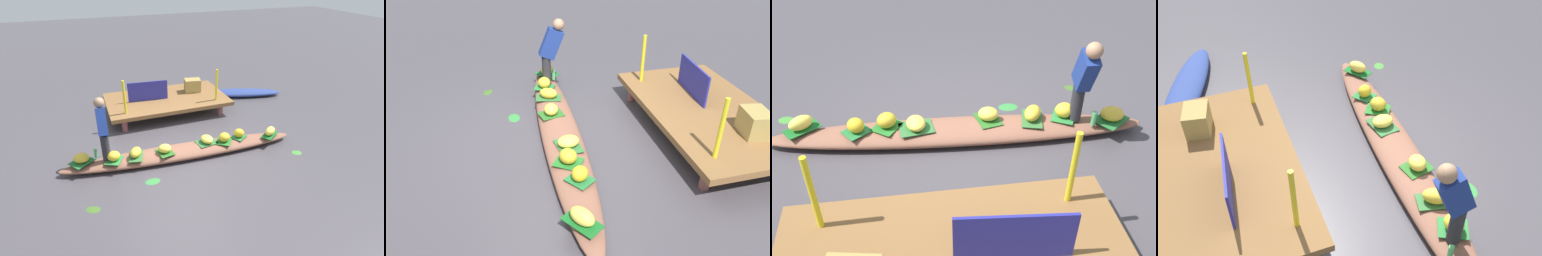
% 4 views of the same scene
% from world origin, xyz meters
% --- Properties ---
extents(canal_water, '(40.00, 40.00, 0.00)m').
position_xyz_m(canal_water, '(0.00, 0.00, 0.00)').
color(canal_water, '#464146').
rests_on(canal_water, ground).
extents(dock_platform, '(3.20, 1.80, 0.41)m').
position_xyz_m(dock_platform, '(0.30, 2.28, 0.35)').
color(dock_platform, brown).
rests_on(dock_platform, ground).
extents(vendor_boat, '(5.03, 0.88, 0.22)m').
position_xyz_m(vendor_boat, '(0.00, 0.00, 0.11)').
color(vendor_boat, brown).
rests_on(vendor_boat, ground).
extents(moored_boat, '(2.68, 1.32, 0.20)m').
position_xyz_m(moored_boat, '(2.67, 2.60, 0.10)').
color(moored_boat, navy).
rests_on(moored_boat, ground).
extents(leaf_mat_0, '(0.42, 0.44, 0.01)m').
position_xyz_m(leaf_mat_0, '(-1.44, 0.01, 0.22)').
color(leaf_mat_0, '#297A36').
rests_on(leaf_mat_0, vendor_boat).
extents(banana_bunch_0, '(0.27, 0.25, 0.19)m').
position_xyz_m(banana_bunch_0, '(-1.44, 0.01, 0.32)').
color(banana_bunch_0, yellow).
rests_on(banana_bunch_0, vendor_boat).
extents(leaf_mat_1, '(0.37, 0.49, 0.01)m').
position_xyz_m(leaf_mat_1, '(-1.01, 0.01, 0.22)').
color(leaf_mat_1, '#336C33').
rests_on(leaf_mat_1, vendor_boat).
extents(banana_bunch_1, '(0.34, 0.37, 0.18)m').
position_xyz_m(banana_bunch_1, '(-1.01, 0.01, 0.31)').
color(banana_bunch_1, yellow).
rests_on(banana_bunch_1, vendor_boat).
extents(leaf_mat_3, '(0.36, 0.42, 0.01)m').
position_xyz_m(leaf_mat_3, '(-0.42, -0.06, 0.22)').
color(leaf_mat_3, '#296622').
rests_on(leaf_mat_3, vendor_boat).
extents(banana_bunch_3, '(0.31, 0.27, 0.17)m').
position_xyz_m(banana_bunch_3, '(-0.42, -0.06, 0.31)').
color(banana_bunch_3, yellow).
rests_on(banana_bunch_3, vendor_boat).
extents(leaf_mat_4, '(0.47, 0.38, 0.01)m').
position_xyz_m(leaf_mat_4, '(0.54, 0.01, 0.22)').
color(leaf_mat_4, '#2F6A34').
rests_on(leaf_mat_4, vendor_boat).
extents(banana_bunch_4, '(0.28, 0.34, 0.15)m').
position_xyz_m(banana_bunch_4, '(0.54, 0.01, 0.30)').
color(banana_bunch_4, '#F4DF4D').
rests_on(banana_bunch_4, vendor_boat).
extents(leaf_mat_5, '(0.41, 0.40, 0.01)m').
position_xyz_m(leaf_mat_5, '(1.30, -0.03, 0.22)').
color(leaf_mat_5, '#247236').
rests_on(leaf_mat_5, vendor_boat).
extents(banana_bunch_5, '(0.30, 0.30, 0.19)m').
position_xyz_m(banana_bunch_5, '(1.30, -0.03, 0.32)').
color(banana_bunch_5, gold).
rests_on(banana_bunch_5, vendor_boat).
extents(leaf_mat_6, '(0.50, 0.45, 0.01)m').
position_xyz_m(leaf_mat_6, '(2.00, -0.18, 0.22)').
color(leaf_mat_6, '#176322').
rests_on(leaf_mat_6, vendor_boat).
extents(banana_bunch_6, '(0.37, 0.33, 0.19)m').
position_xyz_m(banana_bunch_6, '(2.00, -0.18, 0.32)').
color(banana_bunch_6, '#F9DA4F').
rests_on(banana_bunch_6, vendor_boat).
extents(leaf_mat_7, '(0.45, 0.46, 0.01)m').
position_xyz_m(leaf_mat_7, '(0.91, -0.08, 0.22)').
color(leaf_mat_7, '#257227').
rests_on(leaf_mat_7, vendor_boat).
extents(banana_bunch_7, '(0.33, 0.32, 0.20)m').
position_xyz_m(banana_bunch_7, '(0.91, -0.08, 0.32)').
color(banana_bunch_7, gold).
rests_on(banana_bunch_7, vendor_boat).
extents(vendor_person, '(0.21, 0.48, 1.22)m').
position_xyz_m(vendor_person, '(-1.56, 0.18, 0.91)').
color(vendor_person, '#28282D').
rests_on(vendor_person, vendor_boat).
extents(water_bottle, '(0.06, 0.06, 0.20)m').
position_xyz_m(water_bottle, '(-1.76, 0.25, 0.32)').
color(water_bottle, '#52BA66').
rests_on(water_bottle, vendor_boat).
extents(market_banner, '(1.04, 0.13, 0.52)m').
position_xyz_m(market_banner, '(-0.20, 2.28, 0.67)').
color(market_banner, navy).
rests_on(market_banner, dock_platform).
extents(railing_post_west, '(0.06, 0.06, 0.83)m').
position_xyz_m(railing_post_west, '(-0.90, 1.68, 0.82)').
color(railing_post_west, yellow).
rests_on(railing_post_west, dock_platform).
extents(railing_post_east, '(0.06, 0.06, 0.83)m').
position_xyz_m(railing_post_east, '(1.50, 1.68, 0.82)').
color(railing_post_east, yellow).
rests_on(railing_post_east, dock_platform).
extents(produce_crate, '(0.49, 0.39, 0.35)m').
position_xyz_m(produce_crate, '(1.14, 2.49, 0.58)').
color(produce_crate, '#9E8646').
rests_on(produce_crate, dock_platform).
extents(drifting_plant_0, '(0.29, 0.20, 0.01)m').
position_xyz_m(drifting_plant_0, '(-0.84, -0.63, 0.00)').
color(drifting_plant_0, '#34853B').
rests_on(drifting_plant_0, ground).
extents(drifting_plant_2, '(0.26, 0.24, 0.01)m').
position_xyz_m(drifting_plant_2, '(2.35, -0.75, 0.00)').
color(drifting_plant_2, '#408732').
rests_on(drifting_plant_2, ground).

